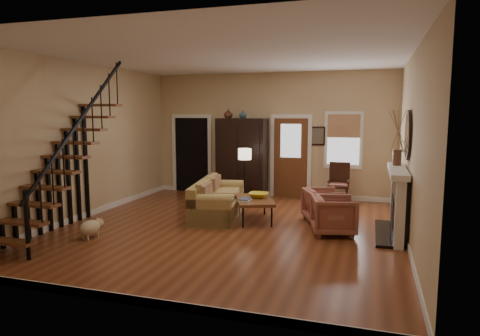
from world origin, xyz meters
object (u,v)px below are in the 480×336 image
(side_chair, at_px, (339,184))
(armoire, at_px, (242,158))
(armchair_left, at_px, (334,215))
(armchair_right, at_px, (323,205))
(floor_lamp, at_px, (245,177))
(coffee_table, at_px, (254,210))
(sofa, at_px, (218,200))

(side_chair, bearing_deg, armoire, 175.52)
(side_chair, bearing_deg, armchair_left, -87.26)
(armchair_left, bearing_deg, armchair_right, 4.12)
(floor_lamp, height_order, side_chair, floor_lamp)
(armoire, relative_size, armchair_right, 2.78)
(coffee_table, xyz_separation_m, armchair_left, (1.68, -0.53, 0.12))
(sofa, relative_size, floor_lamp, 1.47)
(armoire, bearing_deg, armchair_left, -47.52)
(sofa, distance_m, armchair_left, 2.60)
(armoire, bearing_deg, side_chair, -4.48)
(armoire, height_order, side_chair, armoire)
(armoire, bearing_deg, armchair_right, -40.30)
(coffee_table, xyz_separation_m, floor_lamp, (-0.62, 1.37, 0.46))
(sofa, bearing_deg, armchair_left, -23.40)
(armoire, bearing_deg, coffee_table, -67.22)
(coffee_table, height_order, armchair_left, armchair_left)
(armoire, distance_m, coffee_table, 2.72)
(armchair_right, bearing_deg, coffee_table, 81.14)
(coffee_table, height_order, side_chair, side_chair)
(sofa, relative_size, coffee_table, 1.68)
(armchair_left, xyz_separation_m, side_chair, (-0.13, 2.73, 0.15))
(sofa, bearing_deg, floor_lamp, 70.38)
(coffee_table, xyz_separation_m, armchair_right, (1.38, 0.37, 0.11))
(side_chair, bearing_deg, sofa, -138.65)
(sofa, bearing_deg, armoire, 84.16)
(side_chair, bearing_deg, floor_lamp, -159.30)
(floor_lamp, bearing_deg, sofa, -99.96)
(armchair_left, relative_size, floor_lamp, 0.56)
(sofa, relative_size, side_chair, 2.01)
(coffee_table, height_order, armchair_right, armchair_right)
(armchair_right, xyz_separation_m, floor_lamp, (-2.00, 1.00, 0.35))
(sofa, height_order, coffee_table, sofa)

